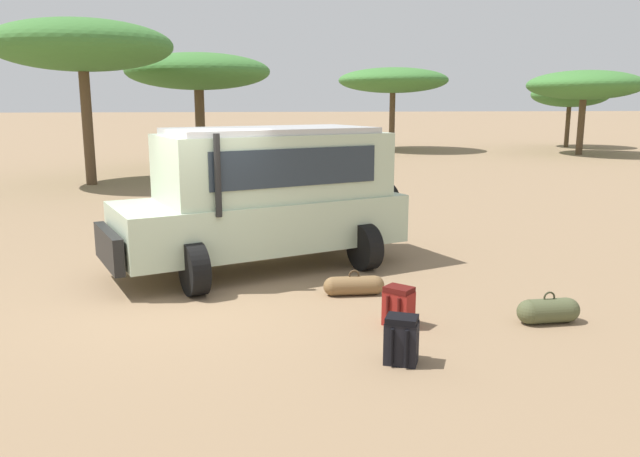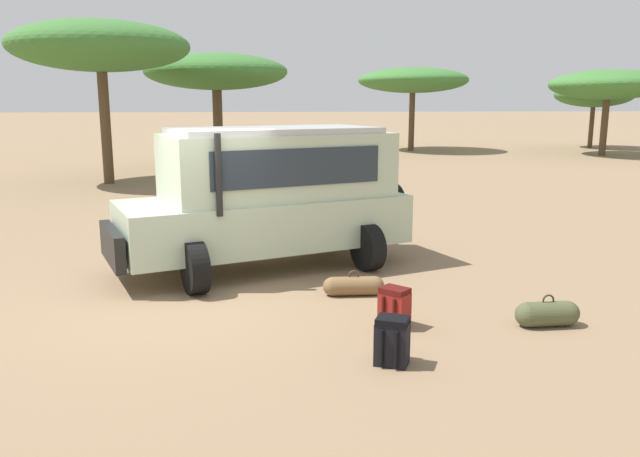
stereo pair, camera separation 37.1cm
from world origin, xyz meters
TOP-DOWN VIEW (x-y plane):
  - ground_plane at (0.00, 0.00)m, footprint 320.00×320.00m
  - safari_vehicle at (1.22, 1.57)m, footprint 5.43×3.71m
  - backpack_beside_front_wheel at (2.72, -1.63)m, footprint 0.46×0.46m
  - backpack_cluster_center at (2.42, -2.79)m, footprint 0.44×0.45m
  - duffel_bag_low_black_case at (4.70, -1.83)m, footprint 0.87×0.34m
  - duffel_bag_soft_canvas at (2.40, -0.26)m, footprint 0.93×0.31m
  - acacia_tree_far_left at (-4.16, 13.59)m, footprint 6.06×5.87m
  - acacia_tree_left_mid at (-0.53, 18.76)m, footprint 6.15×5.95m
  - acacia_tree_centre_back at (10.29, 27.09)m, footprint 6.35×6.77m
  - acacia_tree_right_mid at (19.64, 22.59)m, footprint 5.88×6.42m
  - acacia_tree_far_right at (21.95, 27.95)m, footprint 4.67×4.90m

SIDE VIEW (x-z plane):
  - ground_plane at x=0.00m, z-range 0.00..0.00m
  - duffel_bag_soft_canvas at x=2.40m, z-range -0.05..0.34m
  - duffel_bag_low_black_case at x=4.70m, z-range -0.05..0.38m
  - backpack_beside_front_wheel at x=2.72m, z-range -0.01..0.52m
  - backpack_cluster_center at x=2.42m, z-range -0.01..0.54m
  - safari_vehicle at x=1.22m, z-range 0.07..2.51m
  - acacia_tree_far_right at x=21.95m, z-range 1.24..5.29m
  - acacia_tree_right_mid at x=19.64m, z-range 1.46..5.95m
  - acacia_tree_centre_back at x=10.29m, z-range 1.65..6.44m
  - acacia_tree_left_mid at x=-0.53m, z-range 1.64..6.54m
  - acacia_tree_far_left at x=-4.16m, z-range 1.91..7.48m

